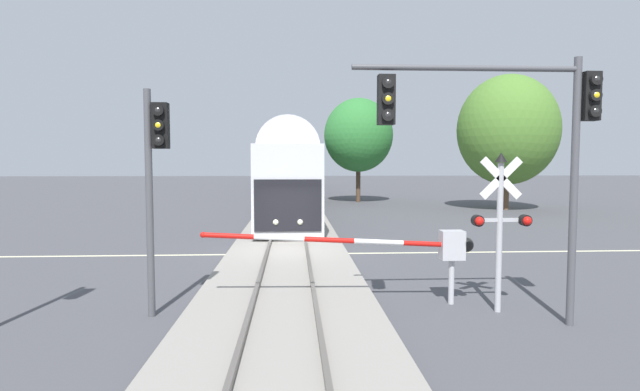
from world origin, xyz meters
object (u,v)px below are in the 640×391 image
object	(u,v)px
crossing_gate_near	(419,246)
maple_right_background	(508,130)
commuter_train	(291,170)
crossing_signal_mast	(500,215)
traffic_signal_near_right	(513,123)
elm_centre_background	(358,135)
traffic_signal_median	(155,165)

from	to	relation	value
crossing_gate_near	maple_right_background	xyz separation A→B (m)	(12.52, 23.81, 4.37)
commuter_train	crossing_signal_mast	distance (m)	37.82
crossing_signal_mast	commuter_train	bearing A→B (deg)	97.49
commuter_train	traffic_signal_near_right	xyz separation A→B (m)	(4.72, -38.50, 1.51)
elm_centre_background	maple_right_background	bearing A→B (deg)	-37.21
crossing_gate_near	maple_right_background	bearing A→B (deg)	62.26
elm_centre_background	maple_right_background	distance (m)	12.42
traffic_signal_near_right	crossing_gate_near	bearing A→B (deg)	130.53
commuter_train	crossing_gate_near	world-z (taller)	commuter_train
crossing_gate_near	elm_centre_background	size ratio (longest dim) A/B	0.73
crossing_signal_mast	maple_right_background	distance (m)	27.06
crossing_gate_near	traffic_signal_median	size ratio (longest dim) A/B	1.30
commuter_train	crossing_gate_near	bearing A→B (deg)	-84.97
crossing_gate_near	maple_right_background	distance (m)	27.26
crossing_signal_mast	elm_centre_background	distance (m)	32.26
maple_right_background	traffic_signal_near_right	bearing A→B (deg)	-113.38
crossing_gate_near	elm_centre_background	world-z (taller)	elm_centre_background
commuter_train	crossing_gate_near	distance (m)	36.93
traffic_signal_median	commuter_train	bearing A→B (deg)	85.68
crossing_gate_near	traffic_signal_median	world-z (taller)	traffic_signal_median
traffic_signal_near_right	maple_right_background	size ratio (longest dim) A/B	0.57
crossing_signal_mast	traffic_signal_median	distance (m)	7.84
crossing_gate_near	crossing_signal_mast	bearing A→B (deg)	-23.17
maple_right_background	elm_centre_background	bearing A→B (deg)	142.79
commuter_train	crossing_signal_mast	xyz separation A→B (m)	(4.93, -37.49, -0.49)
commuter_train	elm_centre_background	size ratio (longest dim) A/B	6.70
commuter_train	traffic_signal_near_right	size ratio (longest dim) A/B	10.73
elm_centre_background	maple_right_background	xyz separation A→B (m)	(9.89, -7.51, 0.00)
traffic_signal_median	traffic_signal_near_right	distance (m)	7.67
crossing_signal_mast	elm_centre_background	size ratio (longest dim) A/B	0.41
commuter_train	traffic_signal_median	size ratio (longest dim) A/B	11.92
traffic_signal_near_right	maple_right_background	world-z (taller)	maple_right_background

